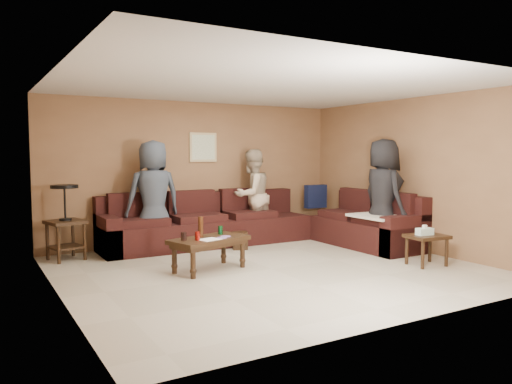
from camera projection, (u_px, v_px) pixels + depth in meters
room at (272, 148)px, 6.76m from camera, size 5.60×5.50×2.50m
sectional_sofa at (265, 227)px, 8.58m from camera, size 4.65×2.90×0.97m
coffee_table at (209, 243)px, 6.78m from camera, size 1.19×0.82×0.73m
end_table_left at (65, 221)px, 7.42m from camera, size 0.60×0.60×1.13m
side_table_right at (426, 239)px, 7.08m from camera, size 0.58×0.50×0.59m
waste_bin at (240, 240)px, 8.31m from camera, size 0.31×0.31×0.29m
wall_art at (203, 147)px, 8.94m from camera, size 0.52×0.04×0.52m
person_left at (153, 196)px, 8.02m from camera, size 0.89×0.58×1.81m
person_middle at (252, 195)px, 9.06m from camera, size 0.96×0.84×1.66m
person_right at (383, 195)px, 8.13m from camera, size 0.71×0.97×1.83m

